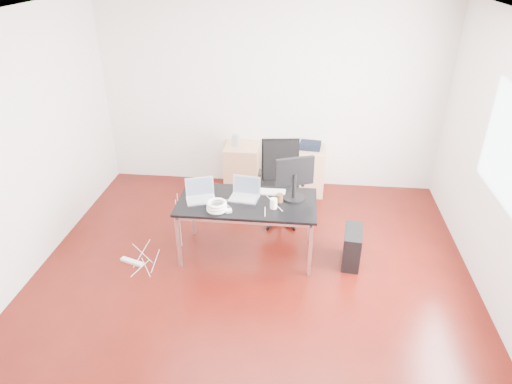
# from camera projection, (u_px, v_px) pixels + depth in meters

# --- Properties ---
(room_shell) EXTENTS (5.00, 5.00, 5.00)m
(room_shell) POSITION_uv_depth(u_px,v_px,m) (254.00, 169.00, 4.46)
(room_shell) COLOR #3C0B06
(room_shell) RESTS_ON ground
(desk) EXTENTS (1.60, 0.80, 0.73)m
(desk) POSITION_uv_depth(u_px,v_px,m) (247.00, 205.00, 5.29)
(desk) COLOR black
(desk) RESTS_ON ground
(office_chair) EXTENTS (0.53, 0.55, 1.08)m
(office_chair) POSITION_uv_depth(u_px,v_px,m) (281.00, 178.00, 6.05)
(office_chair) COLOR black
(office_chair) RESTS_ON ground
(filing_cabinet_left) EXTENTS (0.50, 0.50, 0.70)m
(filing_cabinet_left) POSITION_uv_depth(u_px,v_px,m) (242.00, 167.00, 6.95)
(filing_cabinet_left) COLOR tan
(filing_cabinet_left) RESTS_ON ground
(filing_cabinet_right) EXTENTS (0.50, 0.50, 0.70)m
(filing_cabinet_right) POSITION_uv_depth(u_px,v_px,m) (307.00, 170.00, 6.86)
(filing_cabinet_right) COLOR tan
(filing_cabinet_right) RESTS_ON ground
(pc_tower) EXTENTS (0.25, 0.47, 0.44)m
(pc_tower) POSITION_uv_depth(u_px,v_px,m) (352.00, 247.00, 5.34)
(pc_tower) COLOR black
(pc_tower) RESTS_ON ground
(wastebasket) EXTENTS (0.30, 0.30, 0.28)m
(wastebasket) POSITION_uv_depth(u_px,v_px,m) (256.00, 180.00, 7.05)
(wastebasket) COLOR black
(wastebasket) RESTS_ON ground
(power_strip) EXTENTS (0.30, 0.15, 0.04)m
(power_strip) POSITION_uv_depth(u_px,v_px,m) (132.00, 262.00, 5.42)
(power_strip) COLOR white
(power_strip) RESTS_ON ground
(laptop_left) EXTENTS (0.40, 0.35, 0.23)m
(laptop_left) POSITION_uv_depth(u_px,v_px,m) (200.00, 195.00, 5.28)
(laptop_left) COLOR silver
(laptop_left) RESTS_ON desk
(laptop_right) EXTENTS (0.36, 0.30, 0.23)m
(laptop_right) POSITION_uv_depth(u_px,v_px,m) (245.00, 193.00, 5.32)
(laptop_right) COLOR silver
(laptop_right) RESTS_ON desk
(monitor) EXTENTS (0.44, 0.26, 0.51)m
(monitor) POSITION_uv_depth(u_px,v_px,m) (295.00, 176.00, 5.20)
(monitor) COLOR black
(monitor) RESTS_ON desk
(keyboard) EXTENTS (0.44, 0.14, 0.02)m
(keyboard) POSITION_uv_depth(u_px,v_px,m) (267.00, 192.00, 5.44)
(keyboard) COLOR white
(keyboard) RESTS_ON desk
(cup_white) EXTENTS (0.10, 0.10, 0.12)m
(cup_white) POSITION_uv_depth(u_px,v_px,m) (274.00, 203.00, 5.10)
(cup_white) COLOR white
(cup_white) RESTS_ON desk
(cup_brown) EXTENTS (0.09, 0.09, 0.10)m
(cup_brown) POSITION_uv_depth(u_px,v_px,m) (280.00, 198.00, 5.23)
(cup_brown) COLOR #54371D
(cup_brown) RESTS_ON desk
(cable_coil) EXTENTS (0.24, 0.24, 0.11)m
(cable_coil) POSITION_uv_depth(u_px,v_px,m) (217.00, 206.00, 5.06)
(cable_coil) COLOR white
(cable_coil) RESTS_ON desk
(power_adapter) EXTENTS (0.09, 0.09, 0.03)m
(power_adapter) POSITION_uv_depth(u_px,v_px,m) (229.00, 211.00, 5.05)
(power_adapter) COLOR white
(power_adapter) RESTS_ON desk
(speaker) EXTENTS (0.11, 0.10, 0.18)m
(speaker) POSITION_uv_depth(u_px,v_px,m) (236.00, 140.00, 6.74)
(speaker) COLOR #9E9E9E
(speaker) RESTS_ON filing_cabinet_left
(navy_garment) EXTENTS (0.32, 0.27, 0.09)m
(navy_garment) POSITION_uv_depth(u_px,v_px,m) (310.00, 145.00, 6.69)
(navy_garment) COLOR black
(navy_garment) RESTS_ON filing_cabinet_right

